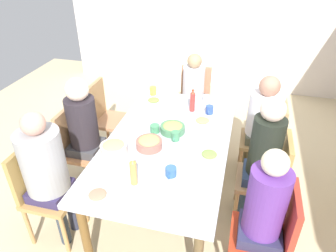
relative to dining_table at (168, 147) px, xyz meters
name	(u,v)px	position (x,y,z in m)	size (l,w,h in m)	color
ground_plane	(168,199)	(0.00, 0.00, -0.66)	(6.91, 6.91, 0.00)	#C9B78D
wall_left	(214,9)	(-2.94, 0.00, 0.64)	(0.12, 4.89, 2.60)	silver
dining_table	(168,147)	(0.00, 0.00, 0.00)	(1.91, 1.08, 0.73)	silver
chair_0	(269,176)	(0.00, 0.92, -0.15)	(0.40, 0.40, 0.90)	#A87F54
person_0	(263,153)	(0.00, 0.83, 0.08)	(0.30, 0.30, 1.27)	#273D50
chair_1	(106,115)	(-0.64, -0.92, -0.15)	(0.40, 0.40, 0.90)	#AF7A55
chair_2	(194,98)	(-1.33, 0.00, -0.15)	(0.40, 0.40, 0.90)	tan
person_2	(193,90)	(-1.24, 0.00, 0.00)	(0.30, 0.30, 1.12)	#312F52
chair_3	(268,137)	(-0.64, 0.92, -0.15)	(0.40, 0.40, 0.90)	#A5804E
person_3	(263,119)	(-0.64, 0.83, 0.06)	(0.34, 0.34, 1.18)	brown
chair_4	(271,234)	(0.64, 0.92, -0.15)	(0.40, 0.40, 0.90)	red
person_4	(262,211)	(0.64, 0.83, 0.05)	(0.30, 0.30, 1.22)	#312E4A
chair_5	(42,188)	(0.64, -0.92, -0.15)	(0.40, 0.40, 0.90)	#AF844A
person_5	(46,168)	(0.64, -0.83, 0.09)	(0.34, 0.34, 1.25)	#2E3143
chair_6	(79,145)	(0.00, -0.92, -0.15)	(0.40, 0.40, 0.90)	#B5774B
person_6	(84,127)	(0.00, -0.83, 0.08)	(0.30, 0.30, 1.24)	#354438
plate_0	(209,155)	(0.15, 0.39, 0.09)	(0.23, 0.23, 0.04)	beige
plate_1	(154,101)	(-0.68, -0.34, 0.09)	(0.23, 0.23, 0.04)	silver
plate_2	(98,196)	(0.81, -0.30, 0.09)	(0.23, 0.23, 0.04)	silver
plate_3	(202,121)	(-0.38, 0.25, 0.09)	(0.24, 0.24, 0.04)	white
bowl_0	(173,128)	(-0.14, 0.01, 0.11)	(0.23, 0.23, 0.09)	#447951
bowl_1	(149,143)	(0.15, -0.13, 0.12)	(0.23, 0.23, 0.09)	#9A5E4F
bowl_2	(114,149)	(0.32, -0.39, 0.13)	(0.22, 0.22, 0.12)	beige
cup_0	(153,91)	(-0.85, -0.40, 0.12)	(0.11, 0.07, 0.10)	yellow
cup_1	(209,110)	(-0.58, 0.29, 0.11)	(0.11, 0.08, 0.09)	#31509F
cup_2	(206,99)	(-0.83, 0.22, 0.11)	(0.11, 0.08, 0.07)	white
cup_3	(175,136)	(-0.02, 0.06, 0.11)	(0.11, 0.07, 0.09)	#438258
cup_4	(155,129)	(-0.10, -0.15, 0.11)	(0.12, 0.09, 0.07)	#44865B
cup_5	(171,172)	(0.46, 0.14, 0.11)	(0.12, 0.09, 0.07)	#345F96
bottle_0	(193,101)	(-0.59, 0.11, 0.19)	(0.05, 0.05, 0.24)	red
bottle_1	(133,172)	(0.61, -0.10, 0.18)	(0.05, 0.05, 0.24)	tan
bottle_2	(140,117)	(-0.15, -0.32, 0.18)	(0.07, 0.07, 0.22)	silver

